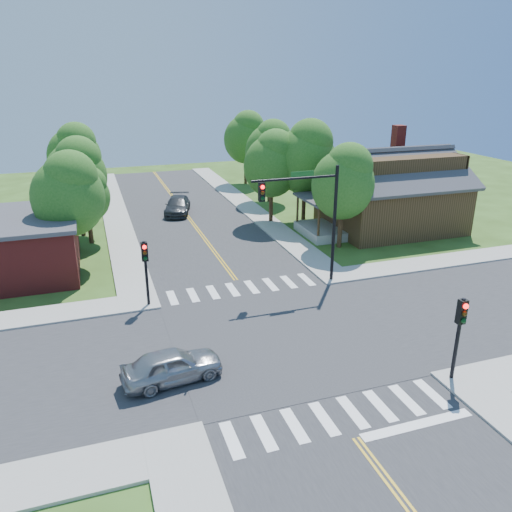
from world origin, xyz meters
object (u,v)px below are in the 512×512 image
object	(u,v)px
car_dgrey	(178,206)
signal_pole_nw	(145,262)
house_ne	(391,188)
car_silver	(172,366)
signal_pole_se	(460,324)
signal_mast_ne	(309,208)

from	to	relation	value
car_dgrey	signal_pole_nw	bearing A→B (deg)	-89.51
signal_pole_nw	house_ne	world-z (taller)	house_ne
house_ne	car_silver	distance (m)	26.35
house_ne	car_silver	xyz separation A→B (m)	(-20.66, -16.15, -2.61)
signal_pole_se	car_dgrey	xyz separation A→B (m)	(-6.24, 29.74, -1.92)
signal_mast_ne	signal_pole_se	size ratio (longest dim) A/B	1.89
signal_mast_ne	house_ne	xyz separation A→B (m)	(11.19, 8.65, -1.52)
signal_pole_nw	car_dgrey	bearing A→B (deg)	75.03
signal_pole_nw	signal_pole_se	bearing A→B (deg)	-45.00
signal_pole_nw	car_silver	bearing A→B (deg)	-89.60
house_ne	signal_pole_se	bearing A→B (deg)	-115.58
signal_pole_nw	car_dgrey	size ratio (longest dim) A/B	0.69
signal_pole_nw	house_ne	size ratio (longest dim) A/B	0.29
signal_pole_se	car_dgrey	bearing A→B (deg)	101.85
signal_mast_ne	car_dgrey	distance (m)	19.52
car_dgrey	signal_mast_ne	bearing A→B (deg)	-60.73
signal_pole_nw	car_silver	distance (m)	7.74
signal_mast_ne	signal_pole_se	world-z (taller)	signal_mast_ne
signal_mast_ne	signal_pole_nw	bearing A→B (deg)	-179.93
signal_mast_ne	signal_pole_nw	distance (m)	9.76
signal_mast_ne	car_dgrey	bearing A→B (deg)	103.81
car_dgrey	signal_pole_se	bearing A→B (deg)	-62.69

